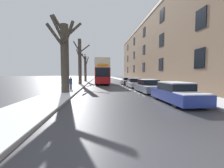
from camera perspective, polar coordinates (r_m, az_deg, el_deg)
name	(u,v)px	position (r m, az deg, el deg)	size (l,w,h in m)	color
ground_plane	(186,155)	(4.20, 26.41, -23.18)	(320.00, 320.00, 0.00)	#38383D
sidewalk_left	(89,79)	(56.32, -8.69, 1.88)	(2.86, 130.00, 0.16)	gray
sidewalk_right	(119,79)	(56.72, 2.60, 1.93)	(2.86, 130.00, 0.16)	gray
terrace_facade_right	(166,51)	(32.71, 19.77, 11.60)	(9.10, 47.50, 12.94)	#8C7056
bare_tree_left_0	(64,54)	(14.93, -17.67, 10.90)	(2.94, 3.86, 7.73)	#423A30
bare_tree_left_1	(80,61)	(26.78, -12.13, 8.54)	(2.85, 1.17, 7.92)	#423A30
bare_tree_left_2	(85,68)	(36.91, -10.16, 6.19)	(2.44, 1.86, 7.48)	#423A30
double_decker_bus	(102,71)	(29.20, -3.86, 5.10)	(2.53, 10.80, 4.55)	red
parked_car_0	(176,93)	(10.65, 23.29, -3.23)	(1.78, 4.60, 1.37)	navy
parked_car_1	(148,86)	(15.71, 13.68, -0.90)	(1.88, 4.47, 1.36)	slate
parked_car_2	(134,83)	(21.43, 8.56, 0.33)	(1.80, 3.99, 1.33)	#9EA3AD
parked_car_3	(127,81)	(26.66, 5.85, 1.04)	(1.89, 3.92, 1.35)	black
pedestrian_left_sidewalk	(71,83)	(17.61, -15.44, 0.39)	(0.35, 0.35, 1.62)	navy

